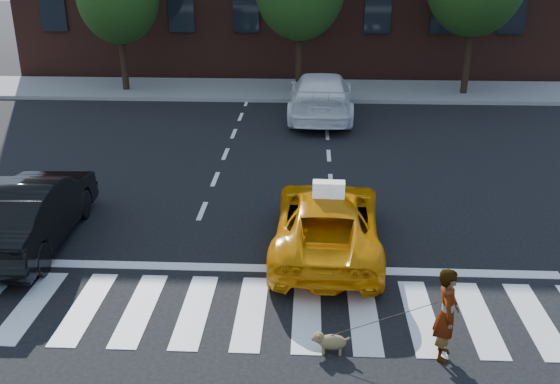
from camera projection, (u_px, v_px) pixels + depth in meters
The scene contains 10 objects.
ground at pixel (251, 312), 11.10m from camera, with size 120.00×120.00×0.00m, color black.
crosswalk at pixel (251, 312), 11.10m from camera, with size 13.00×2.40×0.01m, color silver.
stop_line at pixel (258, 268), 12.58m from camera, with size 12.00×0.30×0.01m, color silver.
sidewalk_far at pixel (287, 90), 27.28m from camera, with size 30.00×4.00×0.15m, color slate.
taxi at pixel (327, 222), 13.11m from camera, with size 2.18×4.72×1.31m, color orange.
black_sedan at pixel (29, 211), 13.35m from camera, with size 1.63×4.68×1.54m, color black.
white_suv at pixel (321, 95), 23.08m from camera, with size 2.32×5.71×1.66m, color white.
woman at pixel (447, 314), 9.65m from camera, with size 0.57×0.37×1.56m, color #999999.
dog at pixel (329, 341), 9.95m from camera, with size 0.63×0.27×0.36m.
taxi_sign at pixel (329, 189), 12.62m from camera, with size 0.65×0.28×0.32m, color white.
Camera 1 is at (0.98, -9.45, 6.14)m, focal length 40.00 mm.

